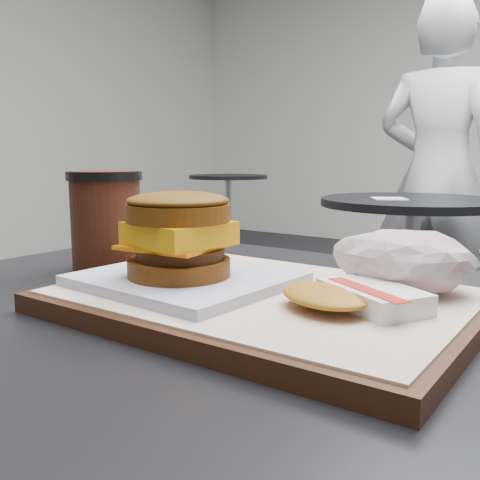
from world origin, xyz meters
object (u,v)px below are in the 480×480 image
object	(u,v)px
customer_table	(234,473)
breakfast_sandwich	(181,246)
hash_brown	(351,296)
neighbor_table	(410,249)
crumpled_wrapper	(402,260)
coffee_cup	(106,216)
serving_tray	(264,301)
patron	(438,176)

from	to	relation	value
customer_table	breakfast_sandwich	bearing A→B (deg)	-137.34
hash_brown	neighbor_table	xyz separation A→B (m)	(-0.48, 1.66, -0.25)
breakfast_sandwich	neighbor_table	distance (m)	1.74
hash_brown	crumpled_wrapper	world-z (taller)	crumpled_wrapper
crumpled_wrapper	customer_table	bearing A→B (deg)	-152.71
coffee_cup	neighbor_table	distance (m)	1.64
hash_brown	breakfast_sandwich	bearing A→B (deg)	-172.54
customer_table	coffee_cup	xyz separation A→B (m)	(-0.23, 0.04, 0.25)
breakfast_sandwich	hash_brown	bearing A→B (deg)	7.46
hash_brown	coffee_cup	bearing A→B (deg)	172.20
serving_tray	neighbor_table	bearing A→B (deg)	103.26
customer_table	patron	bearing A→B (deg)	100.60
customer_table	serving_tray	world-z (taller)	serving_tray
customer_table	breakfast_sandwich	size ratio (longest dim) A/B	4.02
serving_tray	neighbor_table	distance (m)	1.72
patron	hash_brown	bearing A→B (deg)	105.51
serving_tray	crumpled_wrapper	xyz separation A→B (m)	(0.10, 0.08, 0.04)
breakfast_sandwich	neighbor_table	xyz separation A→B (m)	(-0.31, 1.68, -0.28)
customer_table	neighbor_table	size ratio (longest dim) A/B	1.07
neighbor_table	patron	bearing A→B (deg)	96.59
neighbor_table	customer_table	bearing A→B (deg)	-78.02
customer_table	patron	size ratio (longest dim) A/B	0.49
serving_tray	crumpled_wrapper	size ratio (longest dim) A/B	2.92
hash_brown	crumpled_wrapper	size ratio (longest dim) A/B	1.04
neighbor_table	serving_tray	bearing A→B (deg)	-76.74
breakfast_sandwich	hash_brown	xyz separation A→B (m)	(0.17, 0.02, -0.03)
breakfast_sandwich	coffee_cup	world-z (taller)	coffee_cup
customer_table	crumpled_wrapper	xyz separation A→B (m)	(0.14, 0.07, 0.23)
hash_brown	patron	bearing A→B (deg)	103.75
serving_tray	customer_table	bearing A→B (deg)	173.81
coffee_cup	patron	bearing A→B (deg)	94.87
customer_table	patron	distance (m)	2.28
serving_tray	hash_brown	size ratio (longest dim) A/B	2.81
customer_table	hash_brown	xyz separation A→B (m)	(0.13, -0.01, 0.22)
breakfast_sandwich	patron	bearing A→B (deg)	99.52
neighbor_table	hash_brown	bearing A→B (deg)	-73.86
coffee_cup	patron	xyz separation A→B (m)	(-0.19, 2.19, -0.02)
customer_table	coffee_cup	bearing A→B (deg)	170.85
breakfast_sandwich	coffee_cup	xyz separation A→B (m)	(-0.19, 0.07, 0.01)
coffee_cup	serving_tray	bearing A→B (deg)	-8.71
serving_tray	breakfast_sandwich	bearing A→B (deg)	-158.68
patron	customer_table	bearing A→B (deg)	102.36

